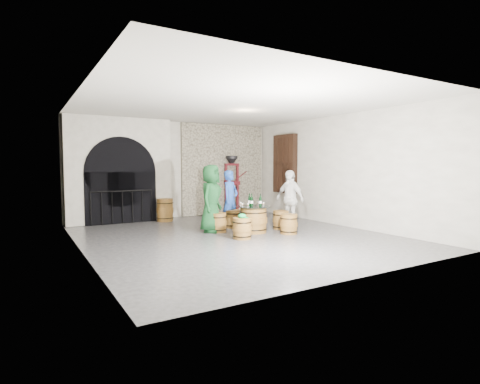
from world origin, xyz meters
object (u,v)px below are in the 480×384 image
person_green (211,198)px  side_barrel (165,210)px  barrel_table (253,219)px  wine_bottle_right (249,201)px  person_blue (230,199)px  person_white (290,199)px  barrel_stool_near_right (289,224)px  corking_press (232,180)px  barrel_stool_near_left (242,228)px  barrel_stool_left (218,223)px  barrel_stool_right (281,220)px  wine_bottle_center (260,201)px  wine_bottle_left (252,201)px  barrel_stool_far (233,219)px

person_green → side_barrel: 2.55m
barrel_table → wine_bottle_right: wine_bottle_right is taller
person_blue → person_white: (1.33, -1.00, 0.01)m
barrel_stool_near_right → corking_press: bearing=80.8°
person_blue → wine_bottle_right: bearing=-113.7°
person_green → person_white: 2.23m
barrel_stool_near_left → side_barrel: side_barrel is taller
barrel_table → barrel_stool_left: size_ratio=1.75×
barrel_stool_right → wine_bottle_center: size_ratio=1.55×
person_white → wine_bottle_left: person_white is taller
person_blue → wine_bottle_right: 0.89m
barrel_stool_left → person_white: (2.00, -0.45, 0.56)m
person_green → wine_bottle_right: size_ratio=5.43×
person_green → wine_bottle_left: bearing=-72.2°
person_blue → wine_bottle_right: (0.08, -0.88, 0.01)m
barrel_stool_left → person_white: 2.13m
barrel_table → side_barrel: side_barrel is taller
barrel_stool_left → barrel_stool_far: same height
wine_bottle_right → barrel_stool_left: bearing=156.5°
barrel_table → barrel_stool_right: barrel_table is taller
barrel_stool_near_left → person_green: 1.38m
wine_bottle_right → side_barrel: bearing=114.1°
person_white → barrel_table: bearing=-98.1°
barrel_stool_left → person_green: bearing=147.1°
barrel_stool_left → person_green: size_ratio=0.28×
barrel_stool_near_left → wine_bottle_right: bearing=48.2°
side_barrel → wine_bottle_left: bearing=-66.5°
barrel_stool_near_right → wine_bottle_center: wine_bottle_center is taller
barrel_stool_near_right → wine_bottle_right: size_ratio=1.55×
barrel_stool_left → person_green: 0.66m
barrel_stool_near_right → wine_bottle_left: bearing=133.1°
barrel_stool_right → person_white: (0.31, 0.01, 0.56)m
person_green → side_barrel: bearing=56.5°
person_green → person_blue: person_green is taller
wine_bottle_left → person_green: bearing=150.0°
barrel_stool_left → wine_bottle_center: 1.24m
barrel_stool_right → person_blue: 1.54m
barrel_stool_left → person_blue: person_blue is taller
barrel_stool_near_left → wine_bottle_left: (0.69, 0.67, 0.57)m
barrel_stool_near_right → barrel_stool_near_left: size_ratio=1.00×
barrel_stool_near_right → side_barrel: (-1.97, 3.71, 0.10)m
barrel_stool_left → person_blue: bearing=39.1°
barrel_stool_left → barrel_stool_near_left: (0.07, -1.10, 0.00)m
wine_bottle_left → corking_press: (1.34, 3.43, 0.39)m
barrel_stool_near_right → barrel_stool_right: bearing=69.1°
person_white → wine_bottle_left: 1.24m
barrel_stool_right → side_barrel: 3.77m
barrel_table → barrel_stool_far: size_ratio=1.75×
person_white → side_barrel: (-2.54, 3.02, -0.46)m
wine_bottle_left → wine_bottle_center: size_ratio=1.00×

